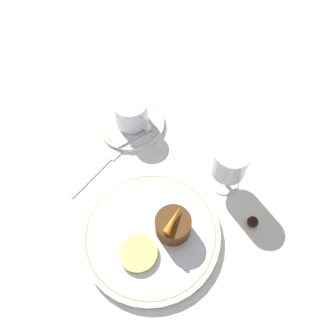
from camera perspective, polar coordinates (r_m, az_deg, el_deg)
name	(u,v)px	position (r m, az deg, el deg)	size (l,w,h in m)	color
ground_plane	(155,214)	(0.68, -2.29, -8.01)	(3.00, 3.00, 0.00)	white
dinner_plate	(151,233)	(0.66, -3.03, -11.31)	(0.28, 0.28, 0.01)	white
saucer	(132,123)	(0.80, -6.34, 7.72)	(0.16, 0.16, 0.01)	white
coffee_cup	(131,113)	(0.77, -6.40, 9.55)	(0.10, 0.08, 0.07)	white
spoon	(143,134)	(0.77, -4.46, 5.90)	(0.03, 0.11, 0.00)	silver
wine_glass	(230,163)	(0.66, 10.70, 0.78)	(0.07, 0.07, 0.12)	silver
fork	(105,163)	(0.75, -10.90, 0.83)	(0.04, 0.17, 0.01)	silver
dessert_cake	(172,227)	(0.64, 0.65, -10.17)	(0.07, 0.07, 0.05)	#563314
carrot_garnish	(172,221)	(0.61, 0.67, -9.18)	(0.03, 0.06, 0.01)	orange
pineapple_slice	(138,253)	(0.64, -5.22, -14.55)	(0.07, 0.07, 0.01)	#EFE075
chocolate_truffle	(253,222)	(0.69, 14.54, -9.06)	(0.02, 0.02, 0.02)	black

